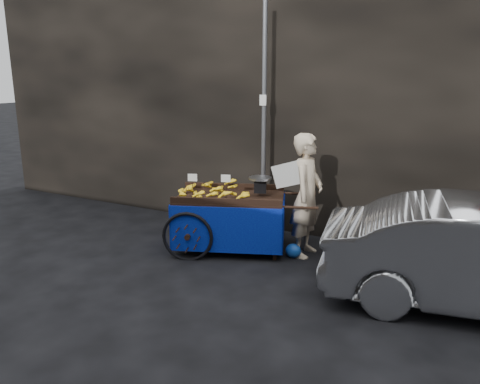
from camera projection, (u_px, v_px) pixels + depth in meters
The scene contains 6 objects.
ground at pixel (212, 254), 7.58m from camera, with size 80.00×80.00×0.00m, color black.
building_wall at pixel (297, 92), 9.03m from camera, with size 13.50×2.00×5.00m.
street_pole at pixel (264, 123), 8.07m from camera, with size 0.12×0.10×4.00m.
banana_cart at pixel (227, 201), 7.64m from camera, with size 2.62×1.86×1.31m.
vendor at pixel (307, 195), 7.33m from camera, with size 0.80×0.72×1.96m.
plastic_bag at pixel (293, 251), 7.40m from camera, with size 0.26×0.20×0.23m, color #184EB5.
Camera 1 is at (3.70, -6.09, 2.82)m, focal length 35.00 mm.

